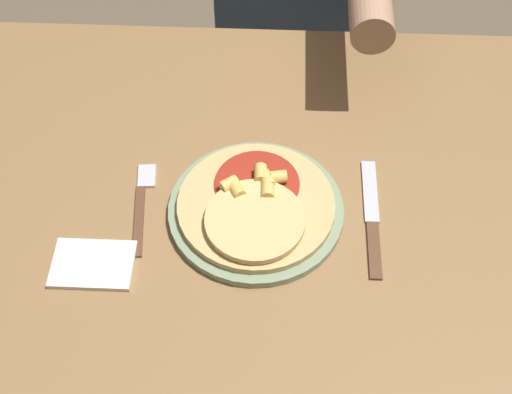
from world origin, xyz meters
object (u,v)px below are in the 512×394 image
at_px(fork, 142,202).
at_px(knife, 372,219).
at_px(plate, 256,210).
at_px(dining_table, 258,270).
at_px(pizza, 256,206).

xyz_separation_m(fork, knife, (0.35, -0.02, 0.00)).
xyz_separation_m(plate, knife, (0.18, -0.01, -0.00)).
distance_m(plate, knife, 0.18).
bearing_deg(dining_table, knife, 8.84).
height_order(pizza, fork, pizza).
height_order(plate, fork, plate).
distance_m(pizza, knife, 0.18).
relative_size(fork, knife, 0.80).
bearing_deg(knife, fork, 177.14).
height_order(dining_table, pizza, pizza).
distance_m(dining_table, fork, 0.22).
relative_size(plate, knife, 1.21).
height_order(dining_table, plate, plate).
relative_size(plate, pizza, 1.12).
relative_size(pizza, fork, 1.35).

